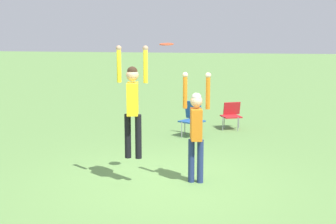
{
  "coord_description": "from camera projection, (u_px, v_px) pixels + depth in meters",
  "views": [
    {
      "loc": [
        1.89,
        -8.3,
        2.77
      ],
      "look_at": [
        0.05,
        0.28,
        1.3
      ],
      "focal_mm": 50.0,
      "sensor_mm": 36.0,
      "label": 1
    }
  ],
  "objects": [
    {
      "name": "person_defending",
      "position": [
        196.0,
        125.0,
        8.66
      ],
      "size": [
        0.53,
        0.41,
        2.08
      ],
      "rotation": [
        0.0,
        0.0,
        -1.33
      ],
      "color": "navy",
      "rests_on": "ground_plane"
    },
    {
      "name": "camping_chair_1",
      "position": [
        193.0,
        117.0,
        12.79
      ],
      "size": [
        0.75,
        0.82,
        0.94
      ],
      "rotation": [
        0.0,
        0.0,
        2.64
      ],
      "color": "gray",
      "rests_on": "ground_plane"
    },
    {
      "name": "ground_plane",
      "position": [
        162.0,
        182.0,
        8.85
      ],
      "size": [
        120.0,
        120.0,
        0.0
      ],
      "primitive_type": "plane",
      "color": "#608C47"
    },
    {
      "name": "frisbee",
      "position": [
        167.0,
        44.0,
        8.52
      ],
      "size": [
        0.26,
        0.26,
        0.04
      ],
      "color": "#E04C23"
    },
    {
      "name": "camping_chair_0",
      "position": [
        231.0,
        114.0,
        13.75
      ],
      "size": [
        0.69,
        0.74,
        0.77
      ],
      "rotation": [
        0.0,
        0.0,
        3.62
      ],
      "color": "gray",
      "rests_on": "ground_plane"
    },
    {
      "name": "person_jumping",
      "position": [
        133.0,
        100.0,
        8.54
      ],
      "size": [
        0.6,
        0.49,
        2.08
      ],
      "rotation": [
        0.0,
        0.0,
        1.81
      ],
      "color": "black",
      "rests_on": "ground_plane"
    }
  ]
}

